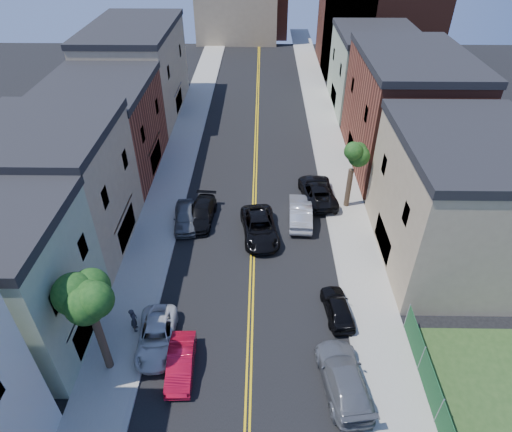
{
  "coord_description": "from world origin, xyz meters",
  "views": [
    {
      "loc": [
        0.61,
        -0.54,
        21.67
      ],
      "look_at": [
        0.22,
        25.81,
        2.0
      ],
      "focal_mm": 30.46,
      "sensor_mm": 36.0,
      "label": 1
    }
  ],
  "objects_px": {
    "grey_car_right": "(344,379)",
    "black_car_left": "(202,213)",
    "black_car_right": "(338,307)",
    "silver_car_right": "(300,212)",
    "red_sedan": "(181,363)",
    "white_pickup": "(157,337)",
    "pedestrian_left": "(134,320)",
    "dark_car_right_far": "(317,191)",
    "black_suv_lane": "(260,228)",
    "grey_car_left": "(185,217)"
  },
  "relations": [
    {
      "from": "dark_car_right_far",
      "to": "grey_car_right",
      "type": "bearing_deg",
      "value": 83.5
    },
    {
      "from": "black_suv_lane",
      "to": "grey_car_left",
      "type": "bearing_deg",
      "value": 159.58
    },
    {
      "from": "black_car_left",
      "to": "grey_car_right",
      "type": "relative_size",
      "value": 0.89
    },
    {
      "from": "white_pickup",
      "to": "pedestrian_left",
      "type": "xyz_separation_m",
      "value": [
        -1.51,
        0.94,
        0.36
      ]
    },
    {
      "from": "red_sedan",
      "to": "black_suv_lane",
      "type": "xyz_separation_m",
      "value": [
        4.3,
        12.08,
        0.12
      ]
    },
    {
      "from": "red_sedan",
      "to": "white_pickup",
      "type": "height_order",
      "value": "red_sedan"
    },
    {
      "from": "red_sedan",
      "to": "black_car_right",
      "type": "distance_m",
      "value": 10.19
    },
    {
      "from": "white_pickup",
      "to": "silver_car_right",
      "type": "height_order",
      "value": "silver_car_right"
    },
    {
      "from": "black_car_right",
      "to": "black_suv_lane",
      "type": "height_order",
      "value": "black_suv_lane"
    },
    {
      "from": "white_pickup",
      "to": "pedestrian_left",
      "type": "bearing_deg",
      "value": 143.17
    },
    {
      "from": "red_sedan",
      "to": "black_car_left",
      "type": "height_order",
      "value": "black_car_left"
    },
    {
      "from": "red_sedan",
      "to": "dark_car_right_far",
      "type": "xyz_separation_m",
      "value": [
        9.3,
        17.23,
        0.16
      ]
    },
    {
      "from": "grey_car_left",
      "to": "grey_car_right",
      "type": "height_order",
      "value": "grey_car_right"
    },
    {
      "from": "white_pickup",
      "to": "grey_car_right",
      "type": "height_order",
      "value": "grey_car_right"
    },
    {
      "from": "silver_car_right",
      "to": "grey_car_right",
      "type": "bearing_deg",
      "value": 97.31
    },
    {
      "from": "black_car_left",
      "to": "dark_car_right_far",
      "type": "distance_m",
      "value": 10.28
    },
    {
      "from": "dark_car_right_far",
      "to": "black_car_left",
      "type": "bearing_deg",
      "value": 13.23
    },
    {
      "from": "black_car_left",
      "to": "grey_car_right",
      "type": "height_order",
      "value": "grey_car_right"
    },
    {
      "from": "grey_car_left",
      "to": "black_suv_lane",
      "type": "height_order",
      "value": "black_suv_lane"
    },
    {
      "from": "black_car_right",
      "to": "silver_car_right",
      "type": "xyz_separation_m",
      "value": [
        -1.7,
        9.96,
        0.18
      ]
    },
    {
      "from": "black_car_left",
      "to": "pedestrian_left",
      "type": "height_order",
      "value": "pedestrian_left"
    },
    {
      "from": "black_car_right",
      "to": "grey_car_left",
      "type": "bearing_deg",
      "value": -46.7
    },
    {
      "from": "black_car_left",
      "to": "pedestrian_left",
      "type": "bearing_deg",
      "value": -99.0
    },
    {
      "from": "pedestrian_left",
      "to": "silver_car_right",
      "type": "bearing_deg",
      "value": -54.99
    },
    {
      "from": "white_pickup",
      "to": "black_car_right",
      "type": "bearing_deg",
      "value": 7.32
    },
    {
      "from": "pedestrian_left",
      "to": "black_suv_lane",
      "type": "bearing_deg",
      "value": -50.25
    },
    {
      "from": "grey_car_right",
      "to": "silver_car_right",
      "type": "relative_size",
      "value": 1.08
    },
    {
      "from": "grey_car_right",
      "to": "black_car_right",
      "type": "relative_size",
      "value": 1.42
    },
    {
      "from": "black_car_right",
      "to": "pedestrian_left",
      "type": "distance_m",
      "value": 12.6
    },
    {
      "from": "black_car_right",
      "to": "silver_car_right",
      "type": "distance_m",
      "value": 10.11
    },
    {
      "from": "black_car_left",
      "to": "black_car_right",
      "type": "height_order",
      "value": "black_car_left"
    },
    {
      "from": "dark_car_right_far",
      "to": "grey_car_left",
      "type": "bearing_deg",
      "value": 13.83
    },
    {
      "from": "black_car_right",
      "to": "black_suv_lane",
      "type": "distance_m",
      "value": 9.37
    },
    {
      "from": "black_car_right",
      "to": "black_suv_lane",
      "type": "relative_size",
      "value": 0.69
    },
    {
      "from": "white_pickup",
      "to": "red_sedan",
      "type": "bearing_deg",
      "value": -50.79
    },
    {
      "from": "grey_car_right",
      "to": "white_pickup",
      "type": "bearing_deg",
      "value": -21.68
    },
    {
      "from": "black_car_left",
      "to": "silver_car_right",
      "type": "distance_m",
      "value": 8.05
    },
    {
      "from": "grey_car_left",
      "to": "grey_car_right",
      "type": "relative_size",
      "value": 0.8
    },
    {
      "from": "black_suv_lane",
      "to": "black_car_right",
      "type": "bearing_deg",
      "value": -65.51
    },
    {
      "from": "black_car_left",
      "to": "white_pickup",
      "type": "bearing_deg",
      "value": -91.08
    },
    {
      "from": "black_car_left",
      "to": "black_car_right",
      "type": "relative_size",
      "value": 1.25
    },
    {
      "from": "grey_car_left",
      "to": "black_car_right",
      "type": "relative_size",
      "value": 1.13
    },
    {
      "from": "dark_car_right_far",
      "to": "black_suv_lane",
      "type": "relative_size",
      "value": 1.05
    },
    {
      "from": "dark_car_right_far",
      "to": "pedestrian_left",
      "type": "relative_size",
      "value": 3.4
    },
    {
      "from": "white_pickup",
      "to": "dark_car_right_far",
      "type": "xyz_separation_m",
      "value": [
        11.0,
        15.49,
        0.17
      ]
    },
    {
      "from": "grey_car_left",
      "to": "grey_car_right",
      "type": "xyz_separation_m",
      "value": [
        10.61,
        -14.37,
        0.05
      ]
    },
    {
      "from": "grey_car_left",
      "to": "black_car_right",
      "type": "xyz_separation_m",
      "value": [
        11.0,
        -9.27,
        -0.08
      ]
    },
    {
      "from": "grey_car_right",
      "to": "black_car_left",
      "type": "bearing_deg",
      "value": -65.33
    },
    {
      "from": "black_suv_lane",
      "to": "pedestrian_left",
      "type": "distance_m",
      "value": 12.03
    },
    {
      "from": "pedestrian_left",
      "to": "black_car_left",
      "type": "bearing_deg",
      "value": -25.35
    }
  ]
}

